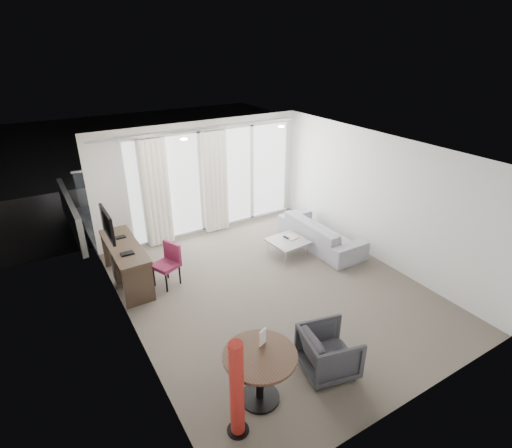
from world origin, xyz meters
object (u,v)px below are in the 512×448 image
rattan_chair_b (247,187)px  tub_armchair (329,352)px  desk (127,264)px  desk_chair (166,266)px  coffee_table (288,247)px  rattan_chair_a (231,194)px  sofa (321,233)px  red_lamp (237,390)px  round_table (260,377)px

rattan_chair_b → tub_armchair: bearing=-133.4°
desk → desk_chair: 0.75m
desk_chair → coffee_table: size_ratio=1.11×
rattan_chair_a → rattan_chair_b: rattan_chair_a is taller
desk → desk_chair: (0.60, -0.45, 0.01)m
sofa → rattan_chair_b: bearing=0.4°
red_lamp → coffee_table: 4.37m
desk_chair → coffee_table: 2.63m
sofa → rattan_chair_a: 2.95m
tub_armchair → sofa: tub_armchair is taller
sofa → rattan_chair_a: size_ratio=2.50×
red_lamp → coffee_table: size_ratio=1.82×
round_table → red_lamp: (-0.47, -0.27, 0.30)m
round_table → rattan_chair_b: (3.32, 6.12, 0.02)m
rattan_chair_b → desk: bearing=-171.3°
desk → coffee_table: desk is taller
desk → round_table: bearing=-78.6°
desk → round_table: size_ratio=1.85×
red_lamp → sofa: (3.81, 3.14, -0.35)m
desk_chair → rattan_chair_b: bearing=17.6°
round_table → tub_armchair: 1.07m
desk → sofa: desk is taller
coffee_table → rattan_chair_b: rattan_chair_b is taller
coffee_table → desk_chair: bearing=175.4°
red_lamp → rattan_chair_b: bearing=59.3°
desk_chair → desk: bearing=119.8°
tub_armchair → rattan_chair_a: rattan_chair_a is taller
round_table → tub_armchair: size_ratio=1.27×
tub_armchair → coffee_table: 3.32m
round_table → red_lamp: red_lamp is taller
coffee_table → sofa: size_ratio=0.34×
rattan_chair_a → red_lamp: bearing=-118.4°
desk_chair → tub_armchair: desk_chair is taller
red_lamp → desk: bearing=93.8°
coffee_table → tub_armchair: bearing=-115.5°
desk_chair → rattan_chair_b: (3.44, 2.99, -0.02)m
round_table → red_lamp: bearing=-150.5°
desk → rattan_chair_b: (4.05, 2.54, -0.01)m
coffee_table → rattan_chair_a: bearing=87.5°
desk → rattan_chair_a: rattan_chair_a is taller
tub_armchair → red_lamp: bearing=110.0°
sofa → rattan_chair_b: size_ratio=2.74×
rattan_chair_a → desk_chair: bearing=-137.6°
round_table → coffee_table: bearing=49.5°
round_table → rattan_chair_a: rattan_chair_a is taller
desk → red_lamp: (0.26, -3.85, 0.27)m
red_lamp → round_table: bearing=29.5°
red_lamp → rattan_chair_a: (3.08, 6.00, -0.24)m
rattan_chair_a → desk: bearing=-148.4°
tub_armchair → sofa: 3.72m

